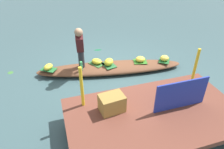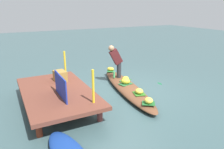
{
  "view_description": "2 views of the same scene",
  "coord_description": "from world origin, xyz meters",
  "px_view_note": "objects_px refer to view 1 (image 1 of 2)",
  "views": [
    {
      "loc": [
        1.46,
        4.83,
        3.14
      ],
      "look_at": [
        0.16,
        0.67,
        0.33
      ],
      "focal_mm": 33.63,
      "sensor_mm": 36.0,
      "label": 1
    },
    {
      "loc": [
        -5.72,
        3.54,
        2.7
      ],
      "look_at": [
        0.33,
        0.38,
        0.53
      ],
      "focal_mm": 34.32,
      "sensor_mm": 36.0,
      "label": 2
    }
  ],
  "objects_px": {
    "banana_bunch_1": "(48,67)",
    "banana_bunch_4": "(165,58)",
    "vendor_boat": "(110,68)",
    "banana_bunch_2": "(97,61)",
    "banana_bunch_3": "(109,62)",
    "produce_crate": "(112,103)",
    "water_bottle": "(81,66)",
    "vendor_person": "(80,45)",
    "market_banner": "(181,95)",
    "banana_bunch_0": "(140,59)"
  },
  "relations": [
    {
      "from": "banana_bunch_1",
      "to": "vendor_person",
      "type": "distance_m",
      "value": 1.07
    },
    {
      "from": "banana_bunch_1",
      "to": "banana_bunch_4",
      "type": "bearing_deg",
      "value": 171.2
    },
    {
      "from": "vendor_boat",
      "to": "banana_bunch_1",
      "type": "distance_m",
      "value": 1.68
    },
    {
      "from": "banana_bunch_2",
      "to": "market_banner",
      "type": "height_order",
      "value": "market_banner"
    },
    {
      "from": "vendor_boat",
      "to": "vendor_person",
      "type": "xyz_separation_m",
      "value": [
        0.79,
        -0.02,
        0.79
      ]
    },
    {
      "from": "banana_bunch_3",
      "to": "produce_crate",
      "type": "bearing_deg",
      "value": 75.01
    },
    {
      "from": "banana_bunch_4",
      "to": "water_bottle",
      "type": "distance_m",
      "value": 2.36
    },
    {
      "from": "banana_bunch_3",
      "to": "produce_crate",
      "type": "xyz_separation_m",
      "value": [
        0.55,
        2.04,
        0.33
      ]
    },
    {
      "from": "banana_bunch_0",
      "to": "vendor_person",
      "type": "xyz_separation_m",
      "value": [
        1.65,
        -0.11,
        0.6
      ]
    },
    {
      "from": "water_bottle",
      "to": "banana_bunch_1",
      "type": "bearing_deg",
      "value": -18.67
    },
    {
      "from": "banana_bunch_2",
      "to": "vendor_boat",
      "type": "bearing_deg",
      "value": 155.52
    },
    {
      "from": "banana_bunch_1",
      "to": "market_banner",
      "type": "height_order",
      "value": "market_banner"
    },
    {
      "from": "banana_bunch_2",
      "to": "vendor_person",
      "type": "xyz_separation_m",
      "value": [
        0.44,
        0.14,
        0.61
      ]
    },
    {
      "from": "banana_bunch_2",
      "to": "banana_bunch_3",
      "type": "height_order",
      "value": "banana_bunch_3"
    },
    {
      "from": "banana_bunch_1",
      "to": "produce_crate",
      "type": "height_order",
      "value": "produce_crate"
    },
    {
      "from": "vendor_boat",
      "to": "banana_bunch_0",
      "type": "height_order",
      "value": "banana_bunch_0"
    },
    {
      "from": "banana_bunch_0",
      "to": "banana_bunch_1",
      "type": "relative_size",
      "value": 0.93
    },
    {
      "from": "vendor_boat",
      "to": "banana_bunch_2",
      "type": "xyz_separation_m",
      "value": [
        0.35,
        -0.16,
        0.18
      ]
    },
    {
      "from": "vendor_boat",
      "to": "vendor_person",
      "type": "bearing_deg",
      "value": 8.32
    },
    {
      "from": "banana_bunch_2",
      "to": "banana_bunch_3",
      "type": "xyz_separation_m",
      "value": [
        -0.3,
        0.17,
        0.02
      ]
    },
    {
      "from": "vendor_boat",
      "to": "water_bottle",
      "type": "xyz_separation_m",
      "value": [
        0.81,
        0.04,
        0.23
      ]
    },
    {
      "from": "banana_bunch_2",
      "to": "banana_bunch_3",
      "type": "distance_m",
      "value": 0.35
    },
    {
      "from": "banana_bunch_3",
      "to": "vendor_person",
      "type": "relative_size",
      "value": 0.25
    },
    {
      "from": "banana_bunch_1",
      "to": "market_banner",
      "type": "relative_size",
      "value": 0.27
    },
    {
      "from": "banana_bunch_0",
      "to": "produce_crate",
      "type": "distance_m",
      "value": 2.47
    },
    {
      "from": "water_bottle",
      "to": "produce_crate",
      "type": "bearing_deg",
      "value": 96.18
    },
    {
      "from": "banana_bunch_0",
      "to": "market_banner",
      "type": "height_order",
      "value": "market_banner"
    },
    {
      "from": "banana_bunch_3",
      "to": "banana_bunch_2",
      "type": "bearing_deg",
      "value": -29.98
    },
    {
      "from": "vendor_person",
      "to": "water_bottle",
      "type": "relative_size",
      "value": 4.92
    },
    {
      "from": "produce_crate",
      "to": "banana_bunch_3",
      "type": "bearing_deg",
      "value": -104.99
    },
    {
      "from": "banana_bunch_0",
      "to": "banana_bunch_1",
      "type": "height_order",
      "value": "banana_bunch_0"
    },
    {
      "from": "market_banner",
      "to": "banana_bunch_4",
      "type": "bearing_deg",
      "value": -113.12
    },
    {
      "from": "banana_bunch_0",
      "to": "banana_bunch_2",
      "type": "xyz_separation_m",
      "value": [
        1.21,
        -0.25,
        -0.01
      ]
    },
    {
      "from": "market_banner",
      "to": "water_bottle",
      "type": "bearing_deg",
      "value": -57.75
    },
    {
      "from": "market_banner",
      "to": "banana_bunch_3",
      "type": "bearing_deg",
      "value": -73.56
    },
    {
      "from": "banana_bunch_3",
      "to": "banana_bunch_0",
      "type": "bearing_deg",
      "value": 175.01
    },
    {
      "from": "banana_bunch_4",
      "to": "water_bottle",
      "type": "height_order",
      "value": "water_bottle"
    },
    {
      "from": "vendor_person",
      "to": "market_banner",
      "type": "xyz_separation_m",
      "value": [
        -1.42,
        2.37,
        -0.13
      ]
    },
    {
      "from": "vendor_boat",
      "to": "banana_bunch_0",
      "type": "bearing_deg",
      "value": -176.39
    },
    {
      "from": "banana_bunch_4",
      "to": "vendor_person",
      "type": "relative_size",
      "value": 0.2
    },
    {
      "from": "banana_bunch_2",
      "to": "banana_bunch_4",
      "type": "bearing_deg",
      "value": 167.7
    },
    {
      "from": "vendor_boat",
      "to": "produce_crate",
      "type": "xyz_separation_m",
      "value": [
        0.6,
        2.05,
        0.54
      ]
    },
    {
      "from": "banana_bunch_0",
      "to": "produce_crate",
      "type": "bearing_deg",
      "value": 53.42
    },
    {
      "from": "banana_bunch_0",
      "to": "banana_bunch_3",
      "type": "distance_m",
      "value": 0.91
    },
    {
      "from": "vendor_person",
      "to": "water_bottle",
      "type": "bearing_deg",
      "value": 69.32
    },
    {
      "from": "banana_bunch_1",
      "to": "vendor_person",
      "type": "height_order",
      "value": "vendor_person"
    },
    {
      "from": "banana_bunch_2",
      "to": "water_bottle",
      "type": "xyz_separation_m",
      "value": [
        0.47,
        0.2,
        0.05
      ]
    },
    {
      "from": "banana_bunch_4",
      "to": "produce_crate",
      "type": "bearing_deg",
      "value": 40.21
    },
    {
      "from": "banana_bunch_0",
      "to": "banana_bunch_1",
      "type": "distance_m",
      "value": 2.53
    },
    {
      "from": "banana_bunch_1",
      "to": "water_bottle",
      "type": "xyz_separation_m",
      "value": [
        -0.84,
        0.28,
        0.04
      ]
    }
  ]
}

